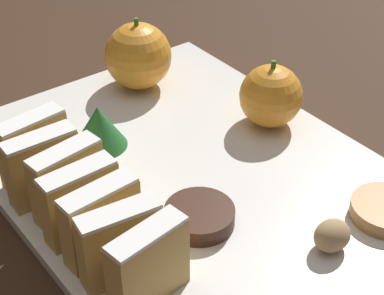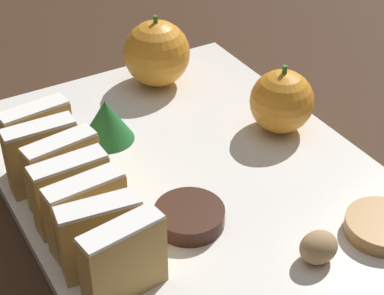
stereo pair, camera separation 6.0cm
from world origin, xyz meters
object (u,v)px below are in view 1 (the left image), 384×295
(orange_near, at_px, (138,56))
(walnut, at_px, (332,236))
(chocolate_cookie, at_px, (199,216))
(orange_far, at_px, (271,96))

(orange_near, height_order, walnut, orange_near)
(orange_near, distance_m, chocolate_cookie, 0.25)
(orange_far, distance_m, walnut, 0.19)
(orange_near, distance_m, orange_far, 0.16)
(chocolate_cookie, bearing_deg, orange_far, 27.03)
(orange_near, relative_size, orange_far, 1.14)
(orange_far, relative_size, walnut, 2.24)
(orange_far, height_order, chocolate_cookie, orange_far)
(orange_near, bearing_deg, walnut, -93.98)
(orange_near, height_order, chocolate_cookie, orange_near)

